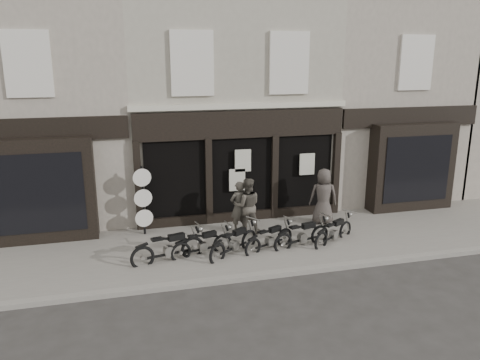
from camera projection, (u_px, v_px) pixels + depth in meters
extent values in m
plane|color=#2D2B28|center=(267.00, 257.00, 13.52)|extent=(90.00, 90.00, 0.00)
cube|color=slate|center=(259.00, 243.00, 14.35)|extent=(30.00, 4.20, 0.12)
cube|color=gray|center=(282.00, 273.00, 12.33)|extent=(30.00, 0.25, 0.13)
cube|color=#A19B8A|center=(222.00, 97.00, 18.10)|extent=(7.20, 6.00, 8.20)
cube|color=black|center=(242.00, 124.00, 15.38)|extent=(7.10, 0.18, 0.90)
cube|color=black|center=(242.00, 181.00, 15.93)|extent=(6.50, 0.10, 2.95)
cube|color=black|center=(242.00, 217.00, 16.19)|extent=(7.10, 0.20, 0.44)
cube|color=beige|center=(242.00, 106.00, 15.25)|extent=(7.30, 0.22, 0.18)
cube|color=beige|center=(192.00, 63.00, 14.52)|extent=(1.35, 0.12, 2.00)
cube|color=black|center=(192.00, 63.00, 14.55)|extent=(1.05, 0.06, 1.70)
cube|color=beige|center=(289.00, 63.00, 15.30)|extent=(1.35, 0.12, 2.00)
cube|color=black|center=(289.00, 63.00, 15.32)|extent=(1.05, 0.06, 1.70)
cube|color=black|center=(138.00, 187.00, 15.01)|extent=(0.22, 0.22, 3.00)
cube|color=black|center=(209.00, 182.00, 15.56)|extent=(0.22, 0.22, 3.00)
cube|color=black|center=(274.00, 178.00, 16.12)|extent=(0.22, 0.22, 3.00)
cube|color=black|center=(336.00, 174.00, 16.67)|extent=(0.22, 0.22, 3.00)
cube|color=beige|center=(243.00, 161.00, 15.57)|extent=(0.55, 0.04, 0.75)
cube|color=beige|center=(307.00, 164.00, 16.19)|extent=(0.55, 0.04, 0.75)
cube|color=beige|center=(237.00, 180.00, 15.69)|extent=(0.55, 0.04, 0.75)
cube|color=#9F9486|center=(47.00, 101.00, 16.57)|extent=(5.50, 6.00, 8.20)
cube|color=black|center=(40.00, 191.00, 14.04)|extent=(3.20, 0.70, 3.20)
cube|color=black|center=(38.00, 194.00, 13.71)|extent=(2.60, 0.06, 2.40)
cube|color=black|center=(35.00, 130.00, 13.86)|extent=(5.40, 0.16, 0.70)
cube|color=beige|center=(28.00, 64.00, 13.39)|extent=(1.30, 0.10, 1.90)
cube|color=black|center=(28.00, 64.00, 13.42)|extent=(1.00, 0.06, 1.60)
cube|color=#9F9486|center=(370.00, 94.00, 19.63)|extent=(5.50, 6.00, 8.20)
cube|color=black|center=(412.00, 167.00, 17.10)|extent=(3.20, 0.70, 3.20)
cube|color=black|center=(417.00, 169.00, 16.77)|extent=(2.60, 0.06, 2.40)
cube|color=black|center=(411.00, 117.00, 16.92)|extent=(5.40, 0.16, 0.70)
cube|color=beige|center=(416.00, 63.00, 16.45)|extent=(1.30, 0.10, 1.90)
cube|color=black|center=(416.00, 63.00, 16.48)|extent=(1.00, 0.06, 1.60)
torus|color=black|center=(192.00, 248.00, 13.28)|extent=(0.68, 0.25, 0.68)
torus|color=black|center=(142.00, 258.00, 12.62)|extent=(0.68, 0.25, 0.68)
cube|color=black|center=(168.00, 254.00, 12.96)|extent=(1.17, 0.33, 0.06)
cube|color=gray|center=(169.00, 251.00, 12.95)|extent=(0.28, 0.23, 0.26)
cube|color=black|center=(176.00, 237.00, 12.96)|extent=(0.49, 0.27, 0.17)
cube|color=black|center=(157.00, 239.00, 12.69)|extent=(0.34, 0.27, 0.06)
cylinder|color=gray|center=(199.00, 225.00, 13.21)|extent=(0.17, 0.57, 0.04)
torus|color=black|center=(222.00, 244.00, 13.65)|extent=(0.61, 0.23, 0.61)
torus|color=black|center=(181.00, 253.00, 13.05)|extent=(0.61, 0.23, 0.61)
cube|color=black|center=(202.00, 249.00, 13.36)|extent=(1.05, 0.31, 0.05)
cube|color=gray|center=(203.00, 247.00, 13.35)|extent=(0.25, 0.21, 0.23)
cube|color=black|center=(209.00, 234.00, 13.36)|extent=(0.44, 0.25, 0.15)
cube|color=black|center=(193.00, 236.00, 13.12)|extent=(0.31, 0.24, 0.05)
cylinder|color=gray|center=(228.00, 224.00, 13.60)|extent=(0.16, 0.51, 0.03)
torus|color=black|center=(249.00, 240.00, 13.91)|extent=(0.57, 0.44, 0.64)
torus|color=black|center=(217.00, 254.00, 12.91)|extent=(0.57, 0.44, 0.64)
cube|color=black|center=(234.00, 248.00, 13.42)|extent=(0.94, 0.68, 0.06)
cube|color=gray|center=(234.00, 245.00, 13.41)|extent=(0.28, 0.27, 0.24)
cube|color=black|center=(239.00, 232.00, 13.49)|extent=(0.45, 0.38, 0.16)
cube|color=black|center=(227.00, 235.00, 13.09)|extent=(0.34, 0.32, 0.06)
cylinder|color=gray|center=(253.00, 219.00, 13.91)|extent=(0.34, 0.47, 0.03)
torus|color=black|center=(284.00, 238.00, 14.16)|extent=(0.58, 0.33, 0.60)
torus|color=black|center=(253.00, 248.00, 13.37)|extent=(0.58, 0.33, 0.60)
cube|color=black|center=(269.00, 244.00, 13.77)|extent=(0.97, 0.49, 0.05)
cube|color=gray|center=(270.00, 241.00, 13.77)|extent=(0.26, 0.23, 0.23)
cube|color=black|center=(275.00, 229.00, 13.81)|extent=(0.43, 0.31, 0.15)
cube|color=black|center=(263.00, 232.00, 13.50)|extent=(0.31, 0.27, 0.05)
cylinder|color=gray|center=(289.00, 218.00, 14.13)|extent=(0.25, 0.48, 0.03)
torus|color=black|center=(319.00, 235.00, 14.31)|extent=(0.64, 0.25, 0.64)
torus|color=black|center=(283.00, 243.00, 13.66)|extent=(0.64, 0.25, 0.64)
cube|color=black|center=(302.00, 240.00, 13.99)|extent=(1.09, 0.34, 0.06)
cube|color=gray|center=(302.00, 238.00, 13.98)|extent=(0.26, 0.22, 0.24)
cube|color=black|center=(309.00, 225.00, 14.00)|extent=(0.46, 0.27, 0.16)
cube|color=black|center=(294.00, 227.00, 13.74)|extent=(0.32, 0.25, 0.06)
cylinder|color=gray|center=(326.00, 215.00, 14.25)|extent=(0.18, 0.53, 0.03)
torus|color=black|center=(345.00, 230.00, 14.73)|extent=(0.57, 0.38, 0.61)
torus|color=black|center=(321.00, 241.00, 13.84)|extent=(0.57, 0.38, 0.61)
cube|color=black|center=(333.00, 237.00, 14.29)|extent=(0.94, 0.59, 0.05)
cube|color=gray|center=(334.00, 234.00, 14.29)|extent=(0.27, 0.25, 0.23)
cube|color=black|center=(338.00, 222.00, 14.35)|extent=(0.43, 0.34, 0.15)
cube|color=black|center=(329.00, 225.00, 13.99)|extent=(0.32, 0.29, 0.05)
cylinder|color=gray|center=(350.00, 211.00, 14.72)|extent=(0.29, 0.46, 0.03)
imported|color=#444038|center=(239.00, 207.00, 14.93)|extent=(0.69, 0.54, 1.68)
imported|color=#48433A|center=(247.00, 206.00, 14.82)|extent=(0.97, 0.81, 1.80)
imported|color=#433C38|center=(323.00, 196.00, 15.68)|extent=(1.05, 0.83, 1.89)
cylinder|color=black|center=(145.00, 236.00, 14.97)|extent=(0.37, 0.37, 0.06)
cylinder|color=black|center=(143.00, 202.00, 14.68)|extent=(0.07, 0.07, 2.34)
cylinder|color=black|center=(142.00, 177.00, 14.44)|extent=(0.57, 0.11, 0.57)
cylinder|color=beige|center=(142.00, 178.00, 14.42)|extent=(0.57, 0.08, 0.57)
cylinder|color=black|center=(143.00, 198.00, 14.61)|extent=(0.57, 0.11, 0.57)
cylinder|color=beige|center=(143.00, 198.00, 14.58)|extent=(0.57, 0.08, 0.57)
cylinder|color=black|center=(144.00, 218.00, 14.78)|extent=(0.57, 0.11, 0.57)
cylinder|color=beige|center=(144.00, 218.00, 14.75)|extent=(0.57, 0.08, 0.57)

